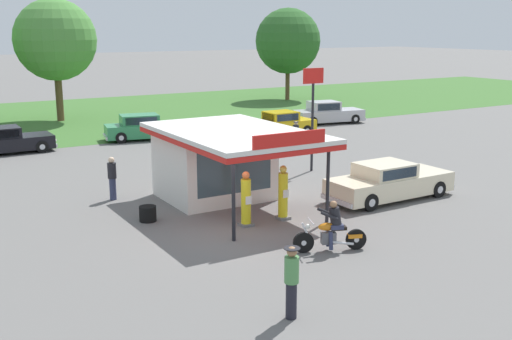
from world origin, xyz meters
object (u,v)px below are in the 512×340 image
Objects in this scene: bystander_admiring_sedan at (112,177)px; spare_tire_stack at (148,214)px; parked_car_back_row_centre_right at (328,113)px; gas_pump_nearside at (246,201)px; parked_car_back_row_centre at (278,125)px; featured_classic_sedan at (389,182)px; bystander_leaning_by_kiosk at (292,280)px; parked_car_back_row_right at (145,128)px; parked_car_back_row_centre_left at (6,141)px; roadside_pole_sign at (313,102)px; gas_pump_offside at (283,195)px; motorcycle_with_rider at (331,230)px; bystander_standing_back_lot at (296,134)px.

spare_tire_stack is (0.15, -3.33, -0.64)m from bystander_admiring_sedan.
gas_pump_nearside is at bearing -134.11° from parked_car_back_row_centre_right.
gas_pump_nearside is 0.38× the size of parked_car_back_row_centre.
featured_classic_sedan is 3.13× the size of bystander_leaning_by_kiosk.
featured_classic_sedan is 1.05× the size of parked_car_back_row_right.
roadside_pole_sign is (11.61, -11.92, 2.63)m from parked_car_back_row_centre_left.
bystander_admiring_sedan is at bearing -179.70° from roadside_pole_sign.
featured_classic_sedan is 20.82m from parked_car_back_row_centre_left.
parked_car_back_row_centre is at bearing 42.52° from spare_tire_stack.
parked_car_back_row_centre_right is 24.34m from spare_tire_stack.
gas_pump_offside is 1.13× the size of bystander_admiring_sedan.
roadside_pole_sign reaches higher than parked_car_back_row_centre_left.
bystander_leaning_by_kiosk is at bearing -127.77° from roadside_pole_sign.
roadside_pole_sign is 8.03× the size of spare_tire_stack.
roadside_pole_sign is at bearing 52.23° from bystander_leaning_by_kiosk.
motorcycle_with_rider is 9.78m from bystander_admiring_sedan.
parked_car_back_row_centre_right is 3.54× the size of bystander_standing_back_lot.
roadside_pole_sign is at bearing 57.17° from motorcycle_with_rider.
bystander_leaning_by_kiosk is at bearing -139.17° from motorcycle_with_rider.
bystander_standing_back_lot is (-7.09, -6.32, 0.08)m from parked_car_back_row_centre_right.
motorcycle_with_rider is 0.44× the size of parked_car_back_row_centre.
spare_tire_stack is (2.10, -15.30, -0.38)m from parked_car_back_row_centre_left.
motorcycle_with_rider is 0.41× the size of parked_car_back_row_centre_right.
gas_pump_nearside is at bearing -74.74° from parked_car_back_row_centre_left.
roadside_pole_sign is (0.27, 5.54, 2.61)m from featured_classic_sedan.
parked_car_back_row_centre_left reaches higher than spare_tire_stack.
bystander_admiring_sedan reaches higher than motorcycle_with_rider.
parked_car_back_row_right reaches higher than parked_car_back_row_centre_left.
spare_tire_stack is (-2.69, 2.22, -0.60)m from gas_pump_nearside.
parked_car_back_row_centre_right is (15.58, 20.53, 0.05)m from motorcycle_with_rider.
gas_pump_offside is 4.79m from spare_tire_stack.
bystander_admiring_sedan is (-5.97, -12.07, 0.21)m from parked_car_back_row_right.
spare_tire_stack is at bearing -110.71° from parked_car_back_row_right.
featured_classic_sedan is 9.50m from spare_tire_stack.
motorcycle_with_rider is (1.00, -3.43, -0.22)m from gas_pump_nearside.
gas_pump_offside is at bearing -27.95° from spare_tire_stack.
featured_classic_sedan is 19.76m from parked_car_back_row_centre_right.
parked_car_back_row_right is 7.92m from parked_car_back_row_centre_left.
gas_pump_nearside reaches higher than featured_classic_sedan.
featured_classic_sedan is 10.88m from bystander_admiring_sedan.
parked_car_back_row_right is at bearing 157.89° from parked_car_back_row_centre.
parked_car_back_row_centre_left is 1.01× the size of roadside_pole_sign.
parked_car_back_row_centre_left is at bearing -179.31° from parked_car_back_row_right.
gas_pump_offside reaches higher than parked_car_back_row_centre_left.
gas_pump_nearside reaches higher than bystander_admiring_sedan.
motorcycle_with_rider is at bearing -122.83° from roadside_pole_sign.
featured_classic_sedan is at bearing -78.97° from parked_car_back_row_right.
gas_pump_nearside is 0.39× the size of parked_car_back_row_centre_left.
bystander_leaning_by_kiosk is (-19.12, -23.59, 0.25)m from parked_car_back_row_centre_right.
bystander_standing_back_lot is (12.03, 17.27, -0.17)m from bystander_leaning_by_kiosk.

